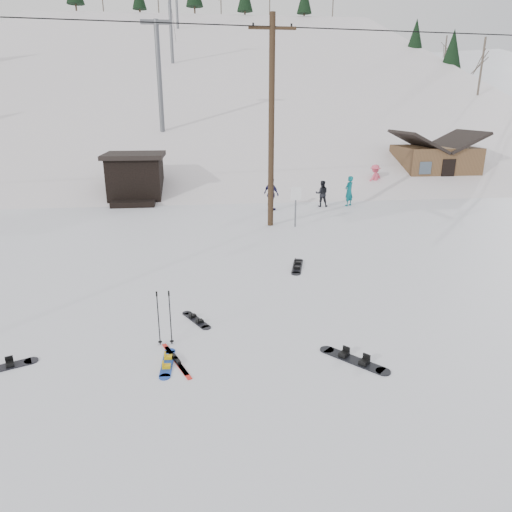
{
  "coord_description": "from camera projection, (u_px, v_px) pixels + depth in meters",
  "views": [
    {
      "loc": [
        -1.09,
        -6.62,
        5.28
      ],
      "look_at": [
        0.29,
        5.17,
        1.4
      ],
      "focal_mm": 32.0,
      "sensor_mm": 36.0,
      "label": 1
    }
  ],
  "objects": [
    {
      "name": "ground",
      "position": [
        274.0,
        423.0,
        8.01
      ],
      "size": [
        200.0,
        200.0,
        0.0
      ],
      "primitive_type": "plane",
      "color": "white",
      "rests_on": "ground"
    },
    {
      "name": "ski_slope",
      "position": [
        213.0,
        237.0,
        63.67
      ],
      "size": [
        60.0,
        85.24,
        65.97
      ],
      "primitive_type": "cube",
      "rotation": [
        0.31,
        0.0,
        0.0
      ],
      "color": "white",
      "rests_on": "ground"
    },
    {
      "name": "ridge_right",
      "position": [
        490.0,
        231.0,
        62.82
      ],
      "size": [
        45.66,
        93.98,
        54.59
      ],
      "primitive_type": "cube",
      "rotation": [
        0.21,
        -0.05,
        -0.12
      ],
      "color": "white",
      "rests_on": "ground"
    },
    {
      "name": "treeline_crest",
      "position": [
        207.0,
        135.0,
        89.2
      ],
      "size": [
        50.0,
        6.0,
        10.0
      ],
      "primitive_type": null,
      "color": "black",
      "rests_on": "ski_slope"
    },
    {
      "name": "utility_pole",
      "position": [
        271.0,
        122.0,
        19.99
      ],
      "size": [
        2.0,
        0.26,
        9.0
      ],
      "color": "#3A2819",
      "rests_on": "ground"
    },
    {
      "name": "trail_sign",
      "position": [
        296.0,
        200.0,
        20.77
      ],
      "size": [
        0.5,
        0.09,
        1.85
      ],
      "color": "#595B60",
      "rests_on": "ground"
    },
    {
      "name": "lift_hut",
      "position": [
        136.0,
        177.0,
        26.81
      ],
      "size": [
        3.4,
        4.1,
        2.75
      ],
      "color": "black",
      "rests_on": "ground"
    },
    {
      "name": "lift_tower_near",
      "position": [
        159.0,
        70.0,
        33.45
      ],
      "size": [
        2.2,
        0.36,
        8.0
      ],
      "color": "#595B60",
      "rests_on": "ski_slope"
    },
    {
      "name": "lift_tower_mid",
      "position": [
        171.0,
        21.0,
        50.31
      ],
      "size": [
        2.2,
        0.36,
        8.0
      ],
      "color": "#595B60",
      "rests_on": "ski_slope"
    },
    {
      "name": "cabin",
      "position": [
        434.0,
        164.0,
        31.86
      ],
      "size": [
        5.39,
        4.4,
        3.77
      ],
      "color": "brown",
      "rests_on": "ground"
    },
    {
      "name": "hero_snowboard",
      "position": [
        167.0,
        363.0,
        9.85
      ],
      "size": [
        0.28,
        1.28,
        0.09
      ],
      "rotation": [
        0.0,
        0.0,
        1.53
      ],
      "color": "#1B43B1",
      "rests_on": "ground"
    },
    {
      "name": "hero_skis",
      "position": [
        176.0,
        360.0,
        9.96
      ],
      "size": [
        0.73,
        1.56,
        0.09
      ],
      "rotation": [
        0.0,
        0.0,
        0.4
      ],
      "color": "red",
      "rests_on": "ground"
    },
    {
      "name": "ski_poles",
      "position": [
        164.0,
        317.0,
        10.47
      ],
      "size": [
        0.37,
        0.1,
        1.34
      ],
      "color": "black",
      "rests_on": "ground"
    },
    {
      "name": "board_scatter_b",
      "position": [
        196.0,
        320.0,
        11.85
      ],
      "size": [
        0.75,
        1.16,
        0.09
      ],
      "rotation": [
        0.0,
        0.0,
        2.08
      ],
      "color": "black",
      "rests_on": "ground"
    },
    {
      "name": "board_scatter_d",
      "position": [
        354.0,
        360.0,
        9.96
      ],
      "size": [
        1.25,
        1.34,
        0.12
      ],
      "rotation": [
        0.0,
        0.0,
        -0.83
      ],
      "color": "black",
      "rests_on": "ground"
    },
    {
      "name": "board_scatter_f",
      "position": [
        297.0,
        266.0,
        15.81
      ],
      "size": [
        0.69,
        1.67,
        0.12
      ],
      "rotation": [
        0.0,
        0.0,
        1.3
      ],
      "color": "black",
      "rests_on": "ground"
    },
    {
      "name": "skier_teal",
      "position": [
        349.0,
        191.0,
        25.43
      ],
      "size": [
        0.72,
        0.68,
        1.66
      ],
      "primitive_type": "imported",
      "rotation": [
        0.0,
        0.0,
        3.79
      ],
      "color": "#0B6F77",
      "rests_on": "ground"
    },
    {
      "name": "skier_dark",
      "position": [
        322.0,
        194.0,
        25.25
      ],
      "size": [
        0.78,
        0.66,
        1.45
      ],
      "primitive_type": "imported",
      "rotation": [
        0.0,
        0.0,
        2.97
      ],
      "color": "black",
      "rests_on": "ground"
    },
    {
      "name": "skier_pink",
      "position": [
        375.0,
        179.0,
        29.38
      ],
      "size": [
        1.33,
        1.16,
        1.79
      ],
      "primitive_type": "imported",
      "rotation": [
        0.0,
        0.0,
        3.68
      ],
      "color": "#E35069",
      "rests_on": "ground"
    },
    {
      "name": "skier_navy",
      "position": [
        271.0,
        194.0,
        24.29
      ],
      "size": [
        0.96,
        1.08,
        1.75
      ],
      "primitive_type": "imported",
      "rotation": [
        0.0,
        0.0,
        2.21
      ],
      "color": "#1E1B44",
      "rests_on": "ground"
    }
  ]
}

